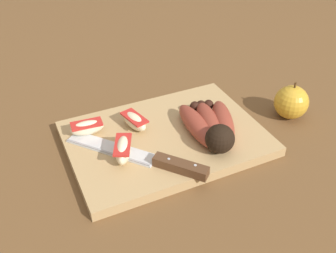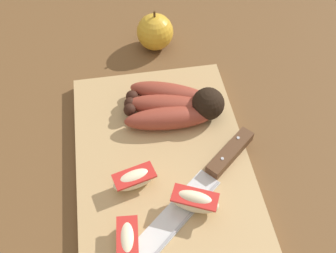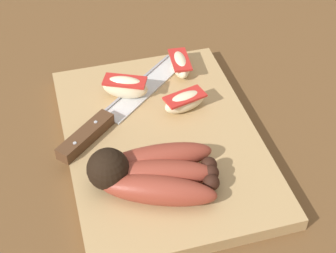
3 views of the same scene
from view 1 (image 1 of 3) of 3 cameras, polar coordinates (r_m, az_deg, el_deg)
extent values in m
plane|color=brown|center=(0.77, -0.68, -1.93)|extent=(6.00, 6.00, 0.00)
cube|color=tan|center=(0.76, -0.45, -1.81)|extent=(0.38, 0.27, 0.02)
sphere|color=black|center=(0.70, 7.71, -1.82)|extent=(0.05, 0.05, 0.05)
ellipsoid|color=brown|center=(0.76, 8.17, 0.61)|extent=(0.09, 0.15, 0.04)
sphere|color=black|center=(0.81, 6.04, 3.23)|extent=(0.02, 0.02, 0.02)
ellipsoid|color=brown|center=(0.76, 6.25, 0.39)|extent=(0.07, 0.15, 0.04)
sphere|color=black|center=(0.81, 4.92, 3.14)|extent=(0.02, 0.02, 0.02)
ellipsoid|color=brown|center=(0.75, 4.29, 0.16)|extent=(0.05, 0.15, 0.04)
sphere|color=black|center=(0.81, 4.00, 3.00)|extent=(0.02, 0.02, 0.02)
cube|color=silver|center=(0.73, -8.38, -3.25)|extent=(0.14, 0.16, 0.00)
cube|color=#99999E|center=(0.71, -9.03, -3.79)|extent=(0.12, 0.14, 0.00)
cube|color=#51331E|center=(0.67, 1.88, -5.95)|extent=(0.08, 0.09, 0.02)
cylinder|color=#B2B2B7|center=(0.66, 3.71, -5.87)|extent=(0.01, 0.01, 0.00)
cylinder|color=#B2B2B7|center=(0.67, 0.12, -4.82)|extent=(0.01, 0.01, 0.00)
ellipsoid|color=beige|center=(0.76, -11.91, -0.20)|extent=(0.07, 0.03, 0.03)
cube|color=red|center=(0.76, -12.00, 0.37)|extent=(0.06, 0.03, 0.00)
ellipsoid|color=beige|center=(0.77, -4.99, 0.76)|extent=(0.04, 0.07, 0.03)
cube|color=red|center=(0.76, -5.03, 1.35)|extent=(0.04, 0.07, 0.00)
ellipsoid|color=beige|center=(0.69, -6.69, -3.47)|extent=(0.05, 0.07, 0.04)
cube|color=red|center=(0.69, -6.76, -2.68)|extent=(0.05, 0.07, 0.00)
sphere|color=gold|center=(0.86, 17.83, 3.45)|extent=(0.07, 0.07, 0.07)
cylinder|color=#4C3319|center=(0.84, 18.36, 5.87)|extent=(0.00, 0.00, 0.01)
camera|label=2|loc=(0.61, -44.50, 34.76)|focal=43.33mm
camera|label=3|loc=(0.87, 44.42, 31.80)|focal=55.80mm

